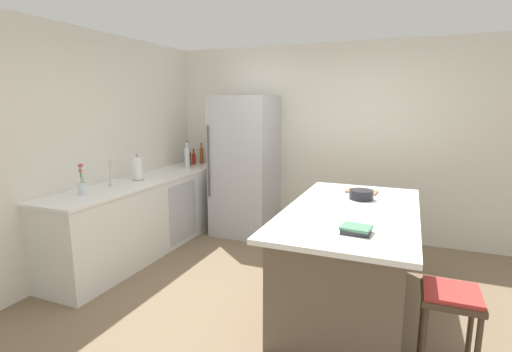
{
  "coord_description": "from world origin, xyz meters",
  "views": [
    {
      "loc": [
        0.86,
        -2.93,
        1.8
      ],
      "look_at": [
        -0.73,
        0.97,
        1.0
      ],
      "focal_mm": 26.51,
      "sensor_mm": 36.0,
      "label": 1
    }
  ],
  "objects_px": {
    "vinegar_bottle": "(202,155)",
    "cookbook_stack": "(356,229)",
    "sink_faucet": "(111,172)",
    "soda_bottle": "(187,157)",
    "bar_stool": "(450,306)",
    "syrup_bottle": "(189,158)",
    "cutting_board": "(362,192)",
    "hot_sauce_bottle": "(194,158)",
    "kitchen_island": "(349,257)",
    "refrigerator": "(245,166)",
    "paper_towel_roll": "(138,169)",
    "olive_oil_bottle": "(187,159)",
    "mixing_bowl": "(361,195)",
    "flower_vase": "(82,185)"
  },
  "relations": [
    {
      "from": "vinegar_bottle",
      "to": "cookbook_stack",
      "type": "distance_m",
      "value": 3.46
    },
    {
      "from": "sink_faucet",
      "to": "soda_bottle",
      "type": "distance_m",
      "value": 1.4
    },
    {
      "from": "bar_stool",
      "to": "vinegar_bottle",
      "type": "xyz_separation_m",
      "value": [
        -3.23,
        2.38,
        0.53
      ]
    },
    {
      "from": "vinegar_bottle",
      "to": "syrup_bottle",
      "type": "relative_size",
      "value": 1.25
    },
    {
      "from": "vinegar_bottle",
      "to": "cutting_board",
      "type": "relative_size",
      "value": 0.98
    },
    {
      "from": "sink_faucet",
      "to": "hot_sauce_bottle",
      "type": "relative_size",
      "value": 1.32
    },
    {
      "from": "kitchen_island",
      "to": "soda_bottle",
      "type": "height_order",
      "value": "soda_bottle"
    },
    {
      "from": "hot_sauce_bottle",
      "to": "cutting_board",
      "type": "bearing_deg",
      "value": -18.94
    },
    {
      "from": "cutting_board",
      "to": "sink_faucet",
      "type": "bearing_deg",
      "value": -162.74
    },
    {
      "from": "refrigerator",
      "to": "cutting_board",
      "type": "bearing_deg",
      "value": -25.39
    },
    {
      "from": "paper_towel_roll",
      "to": "cutting_board",
      "type": "height_order",
      "value": "paper_towel_roll"
    },
    {
      "from": "olive_oil_bottle",
      "to": "cutting_board",
      "type": "relative_size",
      "value": 0.89
    },
    {
      "from": "soda_bottle",
      "to": "cookbook_stack",
      "type": "height_order",
      "value": "soda_bottle"
    },
    {
      "from": "olive_oil_bottle",
      "to": "cutting_board",
      "type": "height_order",
      "value": "olive_oil_bottle"
    },
    {
      "from": "mixing_bowl",
      "to": "hot_sauce_bottle",
      "type": "bearing_deg",
      "value": 155.6
    },
    {
      "from": "olive_oil_bottle",
      "to": "paper_towel_roll",
      "type": "bearing_deg",
      "value": -89.59
    },
    {
      "from": "vinegar_bottle",
      "to": "olive_oil_bottle",
      "type": "distance_m",
      "value": 0.3
    },
    {
      "from": "kitchen_island",
      "to": "cookbook_stack",
      "type": "height_order",
      "value": "cookbook_stack"
    },
    {
      "from": "bar_stool",
      "to": "paper_towel_roll",
      "type": "relative_size",
      "value": 2.01
    },
    {
      "from": "sink_faucet",
      "to": "cutting_board",
      "type": "xyz_separation_m",
      "value": [
        2.57,
        0.8,
        -0.16
      ]
    },
    {
      "from": "syrup_bottle",
      "to": "soda_bottle",
      "type": "xyz_separation_m",
      "value": [
        0.09,
        -0.18,
        0.05
      ]
    },
    {
      "from": "kitchen_island",
      "to": "sink_faucet",
      "type": "bearing_deg",
      "value": -177.39
    },
    {
      "from": "paper_towel_roll",
      "to": "vinegar_bottle",
      "type": "distance_m",
      "value": 1.38
    },
    {
      "from": "kitchen_island",
      "to": "cutting_board",
      "type": "xyz_separation_m",
      "value": [
        0.0,
        0.68,
        0.45
      ]
    },
    {
      "from": "kitchen_island",
      "to": "cookbook_stack",
      "type": "bearing_deg",
      "value": -79.23
    },
    {
      "from": "paper_towel_roll",
      "to": "soda_bottle",
      "type": "xyz_separation_m",
      "value": [
        0.05,
        1.0,
        0.02
      ]
    },
    {
      "from": "kitchen_island",
      "to": "sink_faucet",
      "type": "distance_m",
      "value": 2.65
    },
    {
      "from": "refrigerator",
      "to": "cookbook_stack",
      "type": "bearing_deg",
      "value": -49.59
    },
    {
      "from": "paper_towel_roll",
      "to": "mixing_bowl",
      "type": "relative_size",
      "value": 1.37
    },
    {
      "from": "paper_towel_roll",
      "to": "vinegar_bottle",
      "type": "height_order",
      "value": "vinegar_bottle"
    },
    {
      "from": "soda_bottle",
      "to": "vinegar_bottle",
      "type": "bearing_deg",
      "value": 87.64
    },
    {
      "from": "cookbook_stack",
      "to": "mixing_bowl",
      "type": "bearing_deg",
      "value": 94.94
    },
    {
      "from": "flower_vase",
      "to": "mixing_bowl",
      "type": "xyz_separation_m",
      "value": [
        2.58,
        0.93,
        -0.07
      ]
    },
    {
      "from": "syrup_bottle",
      "to": "refrigerator",
      "type": "bearing_deg",
      "value": 0.68
    },
    {
      "from": "refrigerator",
      "to": "bar_stool",
      "type": "relative_size",
      "value": 3.05
    },
    {
      "from": "sink_faucet",
      "to": "flower_vase",
      "type": "xyz_separation_m",
      "value": [
        0.02,
        -0.42,
        -0.06
      ]
    },
    {
      "from": "cookbook_stack",
      "to": "cutting_board",
      "type": "height_order",
      "value": "cookbook_stack"
    },
    {
      "from": "syrup_bottle",
      "to": "paper_towel_roll",
      "type": "bearing_deg",
      "value": -88.38
    },
    {
      "from": "kitchen_island",
      "to": "mixing_bowl",
      "type": "xyz_separation_m",
      "value": [
        0.03,
        0.39,
        0.49
      ]
    },
    {
      "from": "mixing_bowl",
      "to": "bar_stool",
      "type": "bearing_deg",
      "value": -56.92
    },
    {
      "from": "sink_faucet",
      "to": "syrup_bottle",
      "type": "bearing_deg",
      "value": 90.09
    },
    {
      "from": "flower_vase",
      "to": "syrup_bottle",
      "type": "distance_m",
      "value": 2.01
    },
    {
      "from": "paper_towel_roll",
      "to": "olive_oil_bottle",
      "type": "bearing_deg",
      "value": 90.41
    },
    {
      "from": "refrigerator",
      "to": "mixing_bowl",
      "type": "relative_size",
      "value": 8.41
    },
    {
      "from": "refrigerator",
      "to": "cutting_board",
      "type": "xyz_separation_m",
      "value": [
        1.67,
        -0.79,
        -0.05
      ]
    },
    {
      "from": "bar_stool",
      "to": "vinegar_bottle",
      "type": "height_order",
      "value": "vinegar_bottle"
    },
    {
      "from": "olive_oil_bottle",
      "to": "cookbook_stack",
      "type": "xyz_separation_m",
      "value": [
        2.67,
        -1.99,
        -0.1
      ]
    },
    {
      "from": "hot_sauce_bottle",
      "to": "cookbook_stack",
      "type": "xyz_separation_m",
      "value": [
        2.67,
        -2.19,
        -0.08
      ]
    },
    {
      "from": "flower_vase",
      "to": "vinegar_bottle",
      "type": "relative_size",
      "value": 1.01
    },
    {
      "from": "vinegar_bottle",
      "to": "cookbook_stack",
      "type": "bearing_deg",
      "value": -41.4
    }
  ]
}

